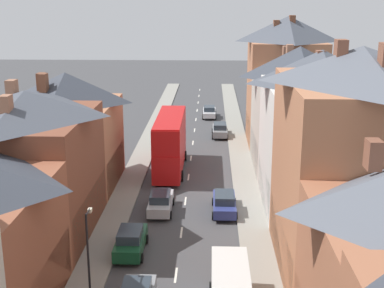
{
  "coord_description": "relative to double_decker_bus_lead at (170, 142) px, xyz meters",
  "views": [
    {
      "loc": [
        1.98,
        -10.59,
        16.03
      ],
      "look_at": [
        0.16,
        40.45,
        1.94
      ],
      "focal_mm": 50.0,
      "sensor_mm": 36.0,
      "label": 1
    }
  ],
  "objects": [
    {
      "name": "car_far_grey",
      "position": [
        0.01,
        -10.17,
        -1.99
      ],
      "size": [
        1.9,
        4.4,
        1.64
      ],
      "color": "#B7BABF",
      "rests_on": "ground"
    },
    {
      "name": "car_parked_left_a",
      "position": [
        -1.29,
        -17.08,
        -1.96
      ],
      "size": [
        1.9,
        4.38,
        1.7
      ],
      "color": "#144728",
      "rests_on": "ground"
    },
    {
      "name": "car_parked_left_b",
      "position": [
        4.91,
        13.15,
        -1.99
      ],
      "size": [
        1.9,
        4.48,
        1.63
      ],
      "color": "gray",
      "rests_on": "ground"
    },
    {
      "name": "centre_line_dashes",
      "position": [
        1.81,
        -1.86,
        -2.81
      ],
      "size": [
        0.14,
        97.8,
        0.01
      ],
      "color": "silver",
      "rests_on": "ground"
    },
    {
      "name": "delivery_van",
      "position": [
        4.91,
        -23.42,
        -1.48
      ],
      "size": [
        2.2,
        5.2,
        2.41
      ],
      "color": "silver",
      "rests_on": "ground"
    },
    {
      "name": "terrace_row_right",
      "position": [
        11.99,
        -16.91,
        3.14
      ],
      "size": [
        8.0,
        65.54,
        14.17
      ],
      "color": "#935138",
      "rests_on": "ground"
    },
    {
      "name": "pavement_left",
      "position": [
        -3.29,
        0.14,
        -2.75
      ],
      "size": [
        2.2,
        104.0,
        0.14
      ],
      "primitive_type": "cube",
      "color": "gray",
      "rests_on": "ground"
    },
    {
      "name": "car_parked_right_b",
      "position": [
        4.91,
        -10.16,
        -2.0
      ],
      "size": [
        1.9,
        4.57,
        1.62
      ],
      "color": "navy",
      "rests_on": "ground"
    },
    {
      "name": "double_decker_bus_lead",
      "position": [
        0.0,
        0.0,
        0.0
      ],
      "size": [
        2.74,
        10.8,
        5.3
      ],
      "color": "red",
      "rests_on": "ground"
    },
    {
      "name": "street_lamp",
      "position": [
        -2.44,
        -23.57,
        0.43
      ],
      "size": [
        0.2,
        1.12,
        5.5
      ],
      "color": "black",
      "rests_on": "ground"
    },
    {
      "name": "car_mid_black",
      "position": [
        3.61,
        23.54,
        -2.01
      ],
      "size": [
        1.9,
        4.54,
        1.59
      ],
      "color": "silver",
      "rests_on": "ground"
    },
    {
      "name": "pavement_right",
      "position": [
        6.91,
        0.14,
        -2.75
      ],
      "size": [
        2.2,
        104.0,
        0.14
      ],
      "primitive_type": "cube",
      "color": "gray",
      "rests_on": "ground"
    }
  ]
}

